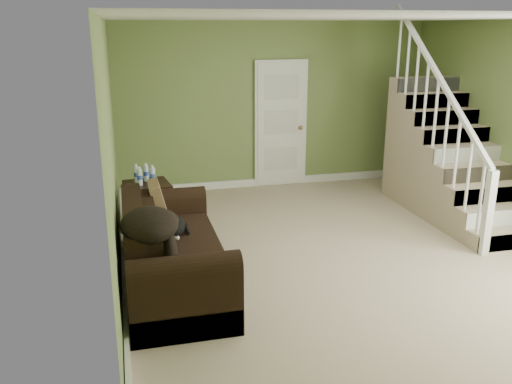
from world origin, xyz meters
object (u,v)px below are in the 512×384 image
banana (205,259)px  sofa (169,256)px  side_table (148,207)px  cat (176,227)px

banana → sofa: bearing=113.2°
sofa → side_table: 1.60m
sofa → side_table: size_ratio=2.49×
sofa → banana: sofa is taller
sofa → cat: 0.30m
sofa → side_table: bearing=94.1°
side_table → banana: bearing=-79.5°
cat → banana: cat is taller
cat → banana: 0.73m
cat → banana: size_ratio=2.61×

